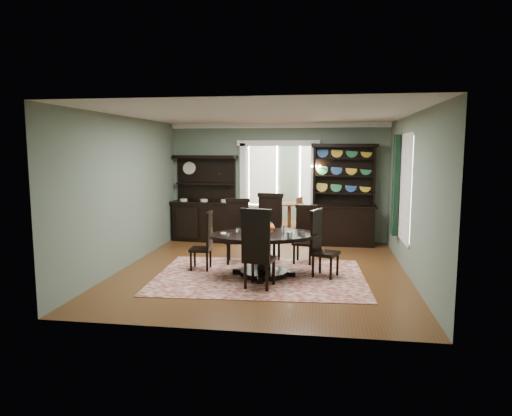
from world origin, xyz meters
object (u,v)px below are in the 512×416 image
at_px(parlor_table, 289,212).
at_px(welsh_dresser, 343,209).
at_px(dining_table, 264,247).
at_px(sideboard, 205,211).

bearing_deg(parlor_table, welsh_dresser, -52.94).
distance_m(dining_table, parlor_table, 5.02).
bearing_deg(dining_table, parlor_table, 74.77).
relative_size(welsh_dresser, parlor_table, 2.93).
xyz_separation_m(sideboard, welsh_dresser, (3.51, -0.01, 0.13)).
bearing_deg(welsh_dresser, sideboard, -179.30).
relative_size(sideboard, parlor_table, 2.59).
height_order(sideboard, parlor_table, sideboard).
relative_size(dining_table, parlor_table, 2.68).
xyz_separation_m(dining_table, sideboard, (-1.95, 3.08, 0.21)).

